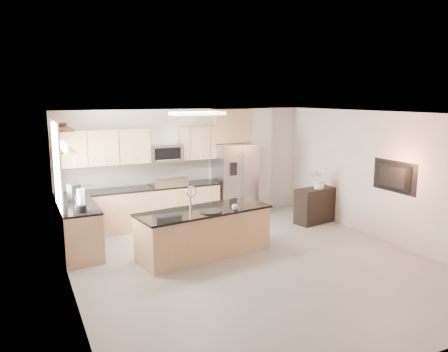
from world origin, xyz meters
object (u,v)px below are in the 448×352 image
cup (235,207)px  platter (211,212)px  refrigerator (234,181)px  island (204,232)px  credenza (316,205)px  coffee_maker (74,194)px  range (168,204)px  bowl (60,124)px  flower_vase (320,172)px  blender (81,202)px  kettle (80,199)px  microwave (165,153)px  television (391,177)px

cup → platter: (-0.47, 0.02, -0.03)m
refrigerator → island: refrigerator is taller
credenza → coffee_maker: coffee_maker is taller
range → credenza: 3.40m
cup → bowl: bowl is taller
platter → flower_vase: (3.13, 0.98, 0.32)m
credenza → blender: bearing=173.3°
credenza → cup: size_ratio=8.82×
blender → kettle: (0.05, 0.49, -0.06)m
refrigerator → flower_vase: bearing=-41.5°
range → microwave: 1.16m
platter → bowl: (-2.27, 1.70, 1.51)m
bowl → television: size_ratio=0.33×
platter → bowl: size_ratio=1.10×
platter → television: television is taller
credenza → kettle: bearing=167.9°
flower_vase → bowl: bearing=172.4°
island → television: bearing=-23.7°
platter → coffee_maker: coffee_maker is taller
range → platter: (0.02, -2.35, 0.40)m
credenza → blender: size_ratio=2.50×
blender → island: bearing=-14.8°
kettle → bowl: 1.43m
kettle → credenza: bearing=-2.3°
island → cup: 0.73m
coffee_maker → bowl: (-0.16, 0.15, 1.29)m
coffee_maker → refrigerator: bearing=11.4°
island → television: (3.52, -0.99, 0.92)m
bowl → coffee_maker: bearing=-44.9°
range → platter: size_ratio=2.89×
microwave → cup: microwave is taller
cup → blender: size_ratio=0.28×
bowl → flower_vase: 5.58m
credenza → flower_vase: flower_vase is taller
refrigerator → platter: size_ratio=4.51×
range → island: bearing=-90.3°
platter → blender: 2.24m
kettle → coffee_maker: coffee_maker is taller
blender → bowl: bowl is taller
flower_vase → coffee_maker: bearing=173.9°
credenza → blender: 5.27m
island → flower_vase: 3.34m
range → coffee_maker: bearing=-159.0°
refrigerator → kettle: size_ratio=6.63×
platter → flower_vase: bearing=17.4°
refrigerator → bowl: bowl is taller
range → platter: range is taller
flower_vase → kettle: bearing=176.9°
microwave → flower_vase: bearing=-25.3°
television → credenza: bearing=11.4°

